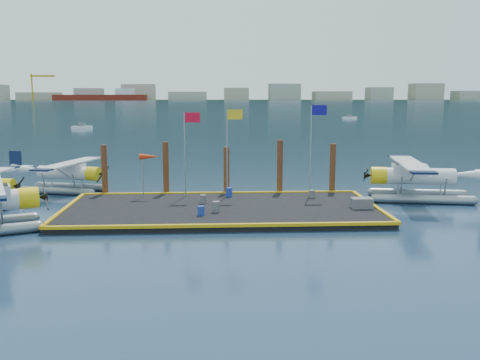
{
  "coord_description": "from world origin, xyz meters",
  "views": [
    {
      "loc": [
        -0.66,
        -34.05,
        7.57
      ],
      "look_at": [
        1.32,
        2.0,
        1.85
      ],
      "focal_mm": 40.0,
      "sensor_mm": 36.0,
      "label": 1
    }
  ],
  "objects_px": {
    "seaplane_c": "(67,175)",
    "crate": "(362,203)",
    "seaplane_d": "(415,179)",
    "flagpole_blue": "(314,136)",
    "drum_4": "(312,194)",
    "piling_4": "(332,170)",
    "windsock": "(149,158)",
    "drum_5": "(229,192)",
    "piling_1": "(166,170)",
    "drum_3": "(201,211)",
    "flagpole_yellow": "(230,139)",
    "flagpole_red": "(188,141)",
    "drum_1": "(216,207)",
    "piling_2": "(227,172)",
    "drum_0": "(203,199)",
    "piling_0": "(105,172)",
    "piling_3": "(280,169)"
  },
  "relations": [
    {
      "from": "seaplane_c",
      "to": "piling_4",
      "type": "xyz_separation_m",
      "value": [
        20.47,
        -2.82,
        0.61
      ]
    },
    {
      "from": "piling_0",
      "to": "piling_3",
      "type": "bearing_deg",
      "value": 0.0
    },
    {
      "from": "drum_3",
      "to": "drum_5",
      "type": "xyz_separation_m",
      "value": [
        1.9,
        5.95,
        0.03
      ]
    },
    {
      "from": "crate",
      "to": "flagpole_red",
      "type": "xyz_separation_m",
      "value": [
        -11.29,
        4.64,
        3.66
      ]
    },
    {
      "from": "drum_4",
      "to": "piling_2",
      "type": "height_order",
      "value": "piling_2"
    },
    {
      "from": "piling_1",
      "to": "piling_3",
      "type": "relative_size",
      "value": 0.98
    },
    {
      "from": "drum_4",
      "to": "drum_5",
      "type": "height_order",
      "value": "drum_5"
    },
    {
      "from": "flagpole_yellow",
      "to": "windsock",
      "type": "bearing_deg",
      "value": 180.0
    },
    {
      "from": "crate",
      "to": "piling_4",
      "type": "height_order",
      "value": "piling_4"
    },
    {
      "from": "seaplane_d",
      "to": "flagpole_red",
      "type": "xyz_separation_m",
      "value": [
        -16.43,
        0.34,
        2.78
      ]
    },
    {
      "from": "drum_3",
      "to": "flagpole_yellow",
      "type": "height_order",
      "value": "flagpole_yellow"
    },
    {
      "from": "windsock",
      "to": "piling_4",
      "type": "bearing_deg",
      "value": 6.75
    },
    {
      "from": "piling_3",
      "to": "piling_4",
      "type": "height_order",
      "value": "piling_3"
    },
    {
      "from": "flagpole_yellow",
      "to": "piling_2",
      "type": "height_order",
      "value": "flagpole_yellow"
    },
    {
      "from": "flagpole_yellow",
      "to": "piling_2",
      "type": "relative_size",
      "value": 1.63
    },
    {
      "from": "drum_0",
      "to": "piling_3",
      "type": "bearing_deg",
      "value": 36.14
    },
    {
      "from": "drum_0",
      "to": "windsock",
      "type": "relative_size",
      "value": 0.19
    },
    {
      "from": "seaplane_c",
      "to": "crate",
      "type": "distance_m",
      "value": 22.85
    },
    {
      "from": "seaplane_c",
      "to": "drum_5",
      "type": "height_order",
      "value": "seaplane_c"
    },
    {
      "from": "seaplane_c",
      "to": "piling_0",
      "type": "distance_m",
      "value": 4.51
    },
    {
      "from": "windsock",
      "to": "drum_5",
      "type": "bearing_deg",
      "value": -2.65
    },
    {
      "from": "piling_1",
      "to": "seaplane_d",
      "type": "bearing_deg",
      "value": -6.1
    },
    {
      "from": "seaplane_d",
      "to": "seaplane_c",
      "type": "bearing_deg",
      "value": 90.09
    },
    {
      "from": "piling_0",
      "to": "piling_2",
      "type": "xyz_separation_m",
      "value": [
        9.0,
        0.0,
        -0.1
      ]
    },
    {
      "from": "drum_5",
      "to": "windsock",
      "type": "xyz_separation_m",
      "value": [
        -5.64,
        0.26,
        2.5
      ]
    },
    {
      "from": "piling_4",
      "to": "drum_5",
      "type": "bearing_deg",
      "value": -166.73
    },
    {
      "from": "flagpole_blue",
      "to": "piling_0",
      "type": "bearing_deg",
      "value": 173.99
    },
    {
      "from": "piling_1",
      "to": "piling_3",
      "type": "distance_m",
      "value": 8.5
    },
    {
      "from": "piling_0",
      "to": "piling_2",
      "type": "bearing_deg",
      "value": 0.0
    },
    {
      "from": "crate",
      "to": "flagpole_red",
      "type": "relative_size",
      "value": 0.22
    },
    {
      "from": "drum_3",
      "to": "piling_2",
      "type": "relative_size",
      "value": 0.15
    },
    {
      "from": "drum_3",
      "to": "flagpole_yellow",
      "type": "distance_m",
      "value": 7.56
    },
    {
      "from": "drum_4",
      "to": "seaplane_c",
      "type": "bearing_deg",
      "value": 163.46
    },
    {
      "from": "piling_2",
      "to": "windsock",
      "type": "bearing_deg",
      "value": -163.85
    },
    {
      "from": "drum_1",
      "to": "piling_2",
      "type": "height_order",
      "value": "piling_2"
    },
    {
      "from": "flagpole_blue",
      "to": "seaplane_c",
      "type": "bearing_deg",
      "value": 166.69
    },
    {
      "from": "drum_1",
      "to": "piling_4",
      "type": "relative_size",
      "value": 0.17
    },
    {
      "from": "seaplane_c",
      "to": "piling_4",
      "type": "height_order",
      "value": "piling_4"
    },
    {
      "from": "drum_4",
      "to": "piling_4",
      "type": "relative_size",
      "value": 0.14
    },
    {
      "from": "piling_1",
      "to": "crate",
      "type": "bearing_deg",
      "value": -25.66
    },
    {
      "from": "drum_1",
      "to": "flagpole_yellow",
      "type": "relative_size",
      "value": 0.11
    },
    {
      "from": "windsock",
      "to": "drum_1",
      "type": "bearing_deg",
      "value": -48.73
    },
    {
      "from": "drum_4",
      "to": "flagpole_red",
      "type": "distance_m",
      "value": 9.59
    },
    {
      "from": "flagpole_yellow",
      "to": "drum_0",
      "type": "bearing_deg",
      "value": -126.62
    },
    {
      "from": "piling_4",
      "to": "piling_0",
      "type": "bearing_deg",
      "value": 180.0
    },
    {
      "from": "seaplane_c",
      "to": "windsock",
      "type": "height_order",
      "value": "windsock"
    },
    {
      "from": "drum_4",
      "to": "flagpole_red",
      "type": "height_order",
      "value": "flagpole_red"
    },
    {
      "from": "flagpole_red",
      "to": "piling_4",
      "type": "height_order",
      "value": "flagpole_red"
    },
    {
      "from": "drum_0",
      "to": "flagpole_blue",
      "type": "relative_size",
      "value": 0.09
    },
    {
      "from": "seaplane_d",
      "to": "flagpole_blue",
      "type": "bearing_deg",
      "value": 97.8
    }
  ]
}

